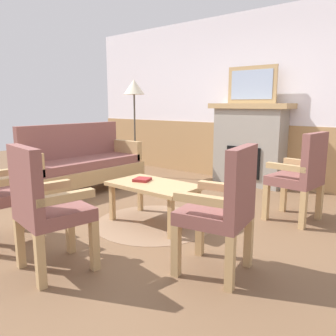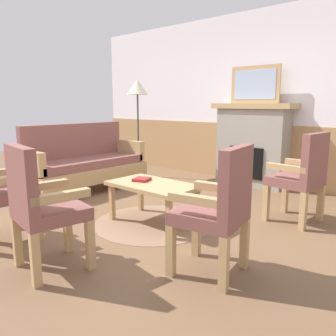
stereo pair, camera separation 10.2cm
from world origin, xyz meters
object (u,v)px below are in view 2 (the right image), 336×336
object	(u,v)px
fireplace	(252,144)
armchair_front_center	(41,203)
couch	(85,164)
armchair_near_fireplace	(302,174)
book_on_table	(142,179)
framed_picture	(255,85)
floor_lamp_by_couch	(138,93)
armchair_by_window_left	(219,205)
coffee_table	(153,188)

from	to	relation	value
fireplace	armchair_front_center	bearing A→B (deg)	-87.07
couch	armchair_near_fireplace	xyz separation A→B (m)	(2.94, 0.70, 0.14)
book_on_table	framed_picture	bearing A→B (deg)	87.52
armchair_front_center	floor_lamp_by_couch	size ratio (longest dim) A/B	0.58
armchair_by_window_left	floor_lamp_by_couch	size ratio (longest dim) A/B	0.58
fireplace	coffee_table	world-z (taller)	fireplace
armchair_near_fireplace	framed_picture	bearing A→B (deg)	134.88
coffee_table	couch	bearing A→B (deg)	168.02
fireplace	book_on_table	distance (m)	2.33
fireplace	coffee_table	distance (m)	2.35
couch	armchair_front_center	bearing A→B (deg)	-42.17
framed_picture	floor_lamp_by_couch	distance (m)	1.97
fireplace	framed_picture	world-z (taller)	framed_picture
couch	book_on_table	distance (m)	1.63
framed_picture	armchair_by_window_left	world-z (taller)	framed_picture
fireplace	framed_picture	distance (m)	0.91
armchair_by_window_left	framed_picture	bearing A→B (deg)	113.45
armchair_by_window_left	floor_lamp_by_couch	bearing A→B (deg)	145.49
framed_picture	coffee_table	world-z (taller)	framed_picture
fireplace	framed_picture	xyz separation A→B (m)	(0.00, 0.00, 0.91)
book_on_table	armchair_near_fireplace	distance (m)	1.72
book_on_table	armchair_by_window_left	size ratio (longest dim) A/B	0.18
framed_picture	floor_lamp_by_couch	bearing A→B (deg)	-158.31
couch	book_on_table	world-z (taller)	couch
armchair_near_fireplace	armchair_by_window_left	size ratio (longest dim) A/B	1.00
book_on_table	floor_lamp_by_couch	xyz separation A→B (m)	(-1.72, 1.59, 1.00)
coffee_table	armchair_front_center	world-z (taller)	armchair_front_center
fireplace	armchair_near_fireplace	xyz separation A→B (m)	(1.25, -1.26, -0.11)
book_on_table	floor_lamp_by_couch	size ratio (longest dim) A/B	0.10
framed_picture	coffee_table	bearing A→B (deg)	-88.07
fireplace	armchair_by_window_left	distance (m)	3.08
book_on_table	armchair_near_fireplace	xyz separation A→B (m)	(1.35, 1.06, 0.08)
fireplace	armchair_front_center	distance (m)	3.66
fireplace	armchair_near_fireplace	distance (m)	1.78
fireplace	armchair_near_fireplace	world-z (taller)	fireplace
fireplace	armchair_by_window_left	bearing A→B (deg)	-66.55
fireplace	book_on_table	bearing A→B (deg)	-92.48
coffee_table	armchair_near_fireplace	size ratio (longest dim) A/B	0.98
framed_picture	book_on_table	size ratio (longest dim) A/B	4.55
armchair_by_window_left	floor_lamp_by_couch	world-z (taller)	floor_lamp_by_couch
armchair_by_window_left	armchair_front_center	size ratio (longest dim) A/B	1.00
armchair_near_fireplace	armchair_front_center	distance (m)	2.62
couch	armchair_by_window_left	xyz separation A→B (m)	(2.91, -0.87, 0.14)
fireplace	book_on_table	size ratio (longest dim) A/B	7.40
fireplace	framed_picture	size ratio (longest dim) A/B	1.62
armchair_near_fireplace	armchair_by_window_left	bearing A→B (deg)	-91.02
framed_picture	book_on_table	distance (m)	2.57
armchair_by_window_left	fireplace	bearing A→B (deg)	113.45
couch	coffee_table	xyz separation A→B (m)	(1.76, -0.37, -0.01)
framed_picture	coffee_table	distance (m)	2.61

